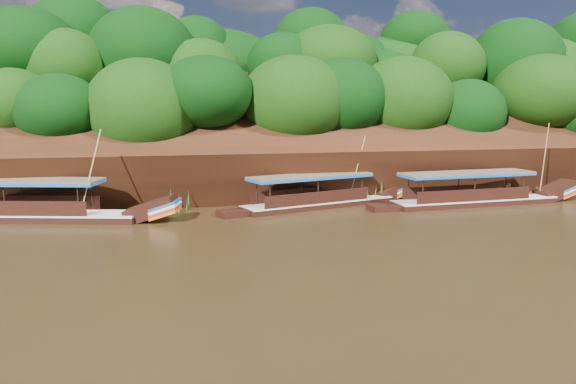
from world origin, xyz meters
The scene contains 6 objects.
ground centered at (0.00, 0.00, 0.00)m, with size 160.00×160.00×0.00m, color black.
riverbank centered at (-0.01, 22.73, 1.89)m, with size 120.00×30.06×19.40m.
boat_0 centered at (14.27, 6.68, 0.53)m, with size 14.47×3.10×6.10m.
boat_1 centered at (3.31, 8.37, 0.51)m, with size 13.08×5.65×5.25m.
boat_2 centered at (-14.91, 7.54, 0.56)m, with size 15.84×5.99×5.97m.
reeds centered at (-2.87, 9.55, 0.83)m, with size 49.42×2.62×1.95m.
Camera 1 is at (-7.72, -28.10, 6.86)m, focal length 35.00 mm.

